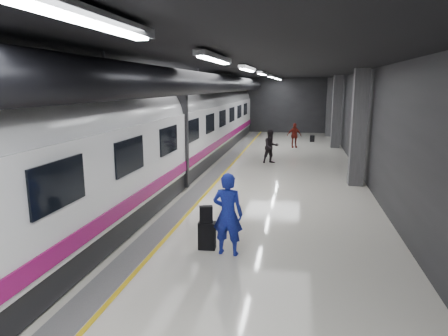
{
  "coord_description": "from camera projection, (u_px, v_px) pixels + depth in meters",
  "views": [
    {
      "loc": [
        2.33,
        -14.1,
        3.84
      ],
      "look_at": [
        -0.11,
        -1.33,
        1.17
      ],
      "focal_mm": 32.0,
      "sensor_mm": 36.0,
      "label": 1
    }
  ],
  "objects": [
    {
      "name": "traveler_far_b",
      "position": [
        294.0,
        135.0,
        25.32
      ],
      "size": [
        0.97,
        0.59,
        1.54
      ],
      "primitive_type": "imported",
      "rotation": [
        0.0,
        0.0,
        0.25
      ],
      "color": "maroon",
      "rests_on": "ground"
    },
    {
      "name": "suitcase_main",
      "position": [
        207.0,
        236.0,
        9.53
      ],
      "size": [
        0.43,
        0.29,
        0.67
      ],
      "primitive_type": "cube",
      "rotation": [
        0.0,
        0.0,
        0.08
      ],
      "color": "black",
      "rests_on": "ground"
    },
    {
      "name": "traveler_main",
      "position": [
        228.0,
        214.0,
        9.12
      ],
      "size": [
        0.75,
        0.53,
        1.94
      ],
      "primitive_type": "imported",
      "rotation": [
        0.0,
        0.0,
        3.05
      ],
      "color": "#1636A9",
      "rests_on": "ground"
    },
    {
      "name": "platform_hall",
      "position": [
        231.0,
        94.0,
        15.03
      ],
      "size": [
        10.02,
        40.02,
        4.51
      ],
      "color": "black",
      "rests_on": "ground"
    },
    {
      "name": "suitcase_far",
      "position": [
        312.0,
        139.0,
        28.0
      ],
      "size": [
        0.32,
        0.22,
        0.45
      ],
      "primitive_type": "cube",
      "rotation": [
        0.0,
        0.0,
        0.08
      ],
      "color": "black",
      "rests_on": "ground"
    },
    {
      "name": "shoulder_bag",
      "position": [
        206.0,
        214.0,
        9.41
      ],
      "size": [
        0.34,
        0.25,
        0.4
      ],
      "primitive_type": "cube",
      "rotation": [
        0.0,
        0.0,
        0.33
      ],
      "color": "black",
      "rests_on": "suitcase_main"
    },
    {
      "name": "ground",
      "position": [
        234.0,
        192.0,
        14.77
      ],
      "size": [
        40.0,
        40.0,
        0.0
      ],
      "primitive_type": "plane",
      "color": "silver",
      "rests_on": "ground"
    },
    {
      "name": "traveler_far_a",
      "position": [
        271.0,
        147.0,
        20.1
      ],
      "size": [
        1.04,
        0.97,
        1.7
      ],
      "primitive_type": "imported",
      "rotation": [
        0.0,
        0.0,
        0.53
      ],
      "color": "black",
      "rests_on": "ground"
    },
    {
      "name": "train",
      "position": [
        149.0,
        134.0,
        14.95
      ],
      "size": [
        3.05,
        38.0,
        4.05
      ],
      "color": "black",
      "rests_on": "ground"
    }
  ]
}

